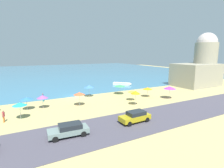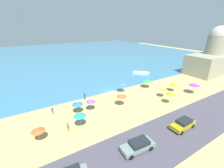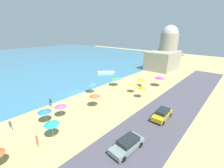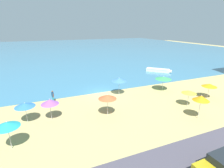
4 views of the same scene
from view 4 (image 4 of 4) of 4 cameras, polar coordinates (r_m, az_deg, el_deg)
The scene contains 13 objects.
ground_plane at distance 26.85m, azimuth -3.82°, elevation -2.79°, with size 160.00×160.00×0.00m, color tan.
sea at distance 79.73m, azimuth -17.06°, elevation 10.62°, with size 150.00×110.00×0.05m, color teal.
beach_umbrella_0 at distance 25.22m, azimuth 2.36°, elevation 1.41°, with size 2.13×2.13×2.65m.
beach_umbrella_2 at distance 28.28m, azimuth 16.42°, elevation 1.90°, with size 2.48×2.48×2.28m.
beach_umbrella_3 at distance 20.85m, azimuth 27.12°, elevation -4.13°, with size 1.72×1.72×2.76m.
beach_umbrella_4 at distance 27.68m, azimuth 29.23°, elevation -0.34°, with size 1.99×1.99×2.19m.
beach_umbrella_5 at distance 23.78m, azimuth 23.86°, elevation -2.37°, with size 1.79×1.79×2.15m.
beach_umbrella_6 at distance 19.28m, azimuth -1.49°, elevation -4.20°, with size 2.03×2.03×2.58m.
beach_umbrella_8 at distance 16.44m, azimuth -31.11°, elevation -11.31°, with size 1.93×1.93×2.55m.
beach_umbrella_9 at distance 19.67m, azimuth -19.67°, elevation -5.48°, with size 1.85×1.85×2.41m.
beach_umbrella_10 at distance 20.16m, azimuth -26.60°, elevation -6.13°, with size 2.02×2.02×2.25m.
bather_2 at distance 24.41m, azimuth -18.77°, elevation -3.65°, with size 0.30×0.56×1.66m.
skiff_nearshore at distance 40.16m, azimuth 14.86°, elevation 4.37°, with size 4.65×4.67×0.67m.
Camera 4 is at (-7.98, -23.74, 9.67)m, focal length 28.00 mm.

